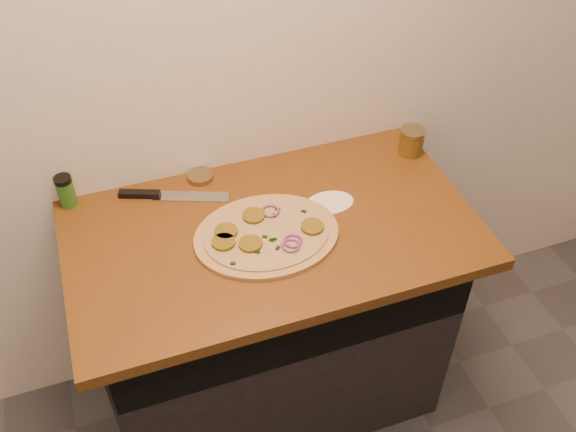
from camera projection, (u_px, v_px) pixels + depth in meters
name	position (u px, v px, depth m)	size (l,w,h in m)	color
cabinet	(271.00, 319.00, 2.22)	(1.10, 0.60, 0.86)	black
countertop	(272.00, 232.00, 1.89)	(1.20, 0.70, 0.04)	brown
pizza	(266.00, 234.00, 1.84)	(0.43, 0.43, 0.03)	tan
chefs_knife	(164.00, 195.00, 1.98)	(0.33, 0.15, 0.02)	#B7BAC1
mason_jar_lid	(200.00, 176.00, 2.04)	(0.08, 0.08, 0.02)	#968157
salsa_jar	(411.00, 141.00, 2.12)	(0.08, 0.08, 0.09)	maroon
spice_shaker	(66.00, 191.00, 1.92)	(0.05, 0.05, 0.10)	#2B641F
flour_spill	(330.00, 202.00, 1.96)	(0.15, 0.15, 0.00)	silver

